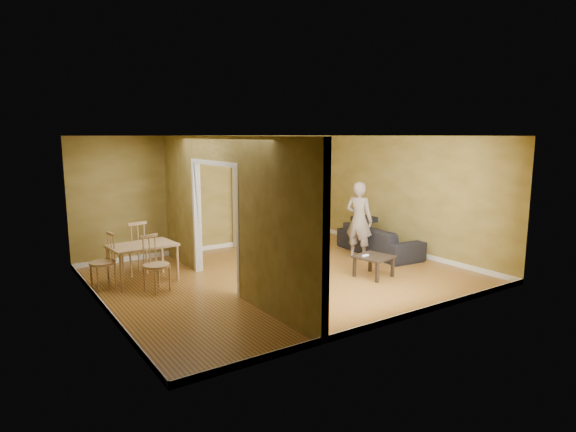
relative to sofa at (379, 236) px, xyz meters
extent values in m
plane|color=#A88629|center=(-2.70, -0.31, -0.41)|extent=(6.50, 6.50, 0.00)
plane|color=white|center=(-2.70, -0.31, 2.19)|extent=(6.50, 6.50, 0.00)
plane|color=#A5924A|center=(-2.70, 2.44, 0.89)|extent=(6.50, 0.00, 6.50)
plane|color=#A5924A|center=(-2.70, -3.06, 0.89)|extent=(6.50, 0.00, 6.50)
plane|color=#A5924A|center=(-5.95, -0.31, 0.89)|extent=(0.00, 5.50, 5.50)
plane|color=#A5924A|center=(0.55, -0.31, 0.89)|extent=(0.00, 5.50, 5.50)
cube|color=black|center=(-1.20, 2.38, 1.49)|extent=(0.10, 0.10, 0.10)
imported|color=#313032|center=(0.00, 0.00, 0.00)|extent=(2.22, 1.12, 0.81)
imported|color=slate|center=(-0.65, -0.05, 0.56)|extent=(0.86, 0.77, 1.94)
cube|color=white|center=(-2.38, 2.25, 0.58)|extent=(0.02, 0.36, 1.98)
cube|color=white|center=(-1.56, 2.25, 0.58)|extent=(0.02, 0.36, 1.98)
cube|color=white|center=(-1.97, 2.42, 0.58)|extent=(0.83, 0.02, 1.98)
cube|color=white|center=(-1.97, 2.25, -0.39)|extent=(0.79, 0.36, 0.02)
cube|color=white|center=(-1.97, 2.25, 0.00)|extent=(0.79, 0.36, 0.02)
cube|color=white|center=(-1.97, 2.25, 0.39)|extent=(0.79, 0.36, 0.02)
cube|color=white|center=(-1.97, 2.25, 0.78)|extent=(0.79, 0.36, 0.02)
cube|color=white|center=(-1.97, 2.25, 1.17)|extent=(0.79, 0.36, 0.02)
cube|color=white|center=(-1.97, 2.25, 1.55)|extent=(0.79, 0.36, 0.02)
cube|color=navy|center=(-1.99, 2.25, 0.12)|extent=(0.43, 0.28, 0.22)
cube|color=#1A5A4A|center=(-2.04, 2.25, 0.50)|extent=(0.41, 0.27, 0.21)
cube|color=navy|center=(-1.94, 2.25, 0.90)|extent=(0.42, 0.27, 0.21)
cube|color=#362920|center=(-1.34, -1.25, -0.02)|extent=(0.60, 0.60, 0.04)
cube|color=#362920|center=(-1.60, -1.50, -0.23)|extent=(0.05, 0.05, 0.36)
cube|color=#362920|center=(-1.09, -1.50, -0.23)|extent=(0.05, 0.05, 0.36)
cube|color=#362920|center=(-1.60, -0.99, -0.23)|extent=(0.05, 0.05, 0.36)
cube|color=#362920|center=(-1.09, -0.99, -0.23)|extent=(0.05, 0.05, 0.36)
cube|color=white|center=(-1.49, -1.18, 0.01)|extent=(0.14, 0.04, 0.03)
cube|color=tan|center=(-5.01, 0.81, 0.27)|extent=(1.11, 0.74, 0.04)
cylinder|color=tan|center=(-5.52, 0.48, -0.08)|extent=(0.05, 0.05, 0.66)
cylinder|color=tan|center=(-4.50, 0.48, -0.08)|extent=(0.05, 0.05, 0.66)
cylinder|color=tan|center=(-5.52, 1.13, -0.08)|extent=(0.05, 0.05, 0.66)
cylinder|color=tan|center=(-4.50, 1.13, -0.08)|extent=(0.05, 0.05, 0.66)
camera|label=1|loc=(-7.47, -7.58, 2.21)|focal=30.00mm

